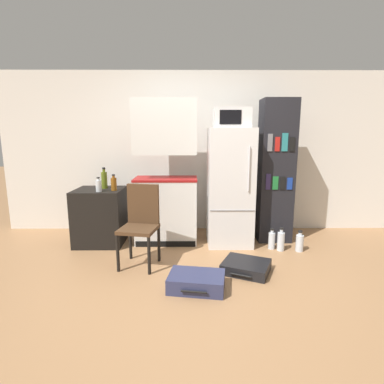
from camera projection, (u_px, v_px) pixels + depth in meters
The scene contains 16 objects.
ground_plane at pixel (196, 287), 3.01m from camera, with size 24.00×24.00×0.00m, color #A3754C.
wall_back at pixel (207, 153), 4.75m from camera, with size 6.40×0.10×2.47m.
side_table at pixel (100, 216), 4.20m from camera, with size 0.65×0.61×0.77m.
kitchen_hutch at pixel (166, 178), 4.17m from camera, with size 0.87×0.49×1.98m.
refrigerator at pixel (230, 187), 4.14m from camera, with size 0.61×0.63×1.60m.
microwave at pixel (231, 118), 3.96m from camera, with size 0.47×0.45×0.26m.
bookshelf at pixel (276, 172), 4.22m from camera, with size 0.47×0.38×1.99m.
bottle_clear_short at pixel (99, 186), 3.93m from camera, with size 0.08×0.08×0.19m.
bottle_amber_beer at pixel (114, 184), 4.01m from camera, with size 0.08×0.08×0.22m.
bottle_olive_oil at pixel (104, 180), 4.17m from camera, with size 0.08×0.08×0.29m.
chair at pixel (141, 218), 3.49m from camera, with size 0.47×0.47×0.94m.
suitcase_large_flat at pixel (246, 267), 3.35m from camera, with size 0.62×0.59×0.12m.
suitcase_small_flat at pixel (197, 282), 2.97m from camera, with size 0.60×0.45×0.15m.
water_bottle_front at pixel (300, 243), 3.93m from camera, with size 0.10×0.10×0.28m.
water_bottle_middle at pixel (272, 240), 4.01m from camera, with size 0.09×0.09×0.29m.
water_bottle_back at pixel (281, 241), 3.95m from camera, with size 0.09×0.09×0.32m.
Camera 1 is at (-0.06, -2.78, 1.50)m, focal length 28.00 mm.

